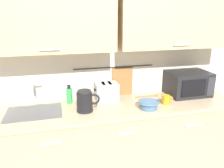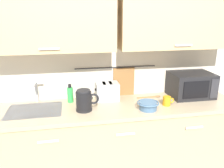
{
  "view_description": "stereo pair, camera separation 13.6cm",
  "coord_description": "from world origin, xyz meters",
  "px_view_note": "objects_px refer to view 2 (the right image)",
  "views": [
    {
      "loc": [
        -0.59,
        -1.77,
        1.8
      ],
      "look_at": [
        -0.06,
        0.33,
        1.12
      ],
      "focal_mm": 36.18,
      "sensor_mm": 36.0,
      "label": 1
    },
    {
      "loc": [
        -0.45,
        -1.79,
        1.8
      ],
      "look_at": [
        -0.06,
        0.33,
        1.12
      ],
      "focal_mm": 36.18,
      "sensor_mm": 36.0,
      "label": 2
    }
  ],
  "objects_px": {
    "dish_soap_bottle": "(70,94)",
    "toaster": "(107,91)",
    "mixing_bowl": "(148,105)",
    "electric_kettle": "(84,100)",
    "mug_near_sink": "(85,99)",
    "wooden_spoon": "(152,97)",
    "mug_by_kettle": "(167,101)",
    "microwave": "(191,85)"
  },
  "relations": [
    {
      "from": "dish_soap_bottle",
      "to": "wooden_spoon",
      "type": "distance_m",
      "value": 0.9
    },
    {
      "from": "microwave",
      "to": "mug_near_sink",
      "type": "xyz_separation_m",
      "value": [
        -1.18,
        0.01,
        -0.09
      ]
    },
    {
      "from": "toaster",
      "to": "wooden_spoon",
      "type": "bearing_deg",
      "value": -2.63
    },
    {
      "from": "microwave",
      "to": "wooden_spoon",
      "type": "xyz_separation_m",
      "value": [
        -0.44,
        0.04,
        -0.13
      ]
    },
    {
      "from": "microwave",
      "to": "wooden_spoon",
      "type": "bearing_deg",
      "value": 174.81
    },
    {
      "from": "wooden_spoon",
      "to": "electric_kettle",
      "type": "bearing_deg",
      "value": -164.23
    },
    {
      "from": "toaster",
      "to": "wooden_spoon",
      "type": "relative_size",
      "value": 0.93
    },
    {
      "from": "mug_near_sink",
      "to": "mug_by_kettle",
      "type": "bearing_deg",
      "value": -14.86
    },
    {
      "from": "wooden_spoon",
      "to": "mug_near_sink",
      "type": "bearing_deg",
      "value": -177.82
    },
    {
      "from": "electric_kettle",
      "to": "toaster",
      "type": "height_order",
      "value": "electric_kettle"
    },
    {
      "from": "mug_by_kettle",
      "to": "wooden_spoon",
      "type": "distance_m",
      "value": 0.26
    },
    {
      "from": "electric_kettle",
      "to": "microwave",
      "type": "bearing_deg",
      "value": 8.32
    },
    {
      "from": "mixing_bowl",
      "to": "mug_by_kettle",
      "type": "xyz_separation_m",
      "value": [
        0.22,
        0.07,
        0.0
      ]
    },
    {
      "from": "electric_kettle",
      "to": "mug_near_sink",
      "type": "relative_size",
      "value": 1.89
    },
    {
      "from": "mug_near_sink",
      "to": "electric_kettle",
      "type": "bearing_deg",
      "value": -96.73
    },
    {
      "from": "mug_by_kettle",
      "to": "wooden_spoon",
      "type": "bearing_deg",
      "value": 106.35
    },
    {
      "from": "mug_by_kettle",
      "to": "wooden_spoon",
      "type": "relative_size",
      "value": 0.44
    },
    {
      "from": "wooden_spoon",
      "to": "toaster",
      "type": "bearing_deg",
      "value": 177.37
    },
    {
      "from": "microwave",
      "to": "electric_kettle",
      "type": "distance_m",
      "value": 1.21
    },
    {
      "from": "dish_soap_bottle",
      "to": "toaster",
      "type": "xyz_separation_m",
      "value": [
        0.4,
        -0.0,
        0.01
      ]
    },
    {
      "from": "mug_near_sink",
      "to": "toaster",
      "type": "bearing_deg",
      "value": 11.99
    },
    {
      "from": "mug_near_sink",
      "to": "toaster",
      "type": "relative_size",
      "value": 0.47
    },
    {
      "from": "mixing_bowl",
      "to": "toaster",
      "type": "relative_size",
      "value": 0.84
    },
    {
      "from": "microwave",
      "to": "toaster",
      "type": "height_order",
      "value": "microwave"
    },
    {
      "from": "microwave",
      "to": "toaster",
      "type": "bearing_deg",
      "value": 176.18
    },
    {
      "from": "toaster",
      "to": "mug_by_kettle",
      "type": "distance_m",
      "value": 0.63
    },
    {
      "from": "wooden_spoon",
      "to": "mug_by_kettle",
      "type": "bearing_deg",
      "value": -73.65
    },
    {
      "from": "electric_kettle",
      "to": "mixing_bowl",
      "type": "distance_m",
      "value": 0.62
    },
    {
      "from": "toaster",
      "to": "wooden_spoon",
      "type": "height_order",
      "value": "toaster"
    },
    {
      "from": "electric_kettle",
      "to": "toaster",
      "type": "relative_size",
      "value": 0.89
    },
    {
      "from": "microwave",
      "to": "wooden_spoon",
      "type": "height_order",
      "value": "microwave"
    },
    {
      "from": "mixing_bowl",
      "to": "mug_near_sink",
      "type": "bearing_deg",
      "value": 154.51
    },
    {
      "from": "electric_kettle",
      "to": "mixing_bowl",
      "type": "height_order",
      "value": "electric_kettle"
    },
    {
      "from": "mug_by_kettle",
      "to": "dish_soap_bottle",
      "type": "bearing_deg",
      "value": 164.41
    },
    {
      "from": "mug_by_kettle",
      "to": "electric_kettle",
      "type": "bearing_deg",
      "value": 178.06
    },
    {
      "from": "mixing_bowl",
      "to": "mug_by_kettle",
      "type": "bearing_deg",
      "value": 16.24
    },
    {
      "from": "microwave",
      "to": "mug_by_kettle",
      "type": "height_order",
      "value": "microwave"
    },
    {
      "from": "dish_soap_bottle",
      "to": "toaster",
      "type": "relative_size",
      "value": 0.77
    },
    {
      "from": "wooden_spoon",
      "to": "mixing_bowl",
      "type": "bearing_deg",
      "value": -116.24
    },
    {
      "from": "mixing_bowl",
      "to": "toaster",
      "type": "bearing_deg",
      "value": 136.34
    },
    {
      "from": "microwave",
      "to": "dish_soap_bottle",
      "type": "height_order",
      "value": "microwave"
    },
    {
      "from": "mixing_bowl",
      "to": "toaster",
      "type": "height_order",
      "value": "toaster"
    }
  ]
}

